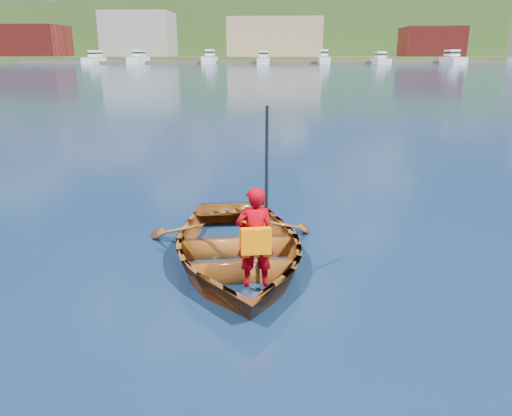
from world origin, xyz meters
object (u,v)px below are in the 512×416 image
(child_paddler, at_px, (255,237))
(dock, at_px, (292,62))
(rowboat, at_px, (237,247))
(marina_yachts, at_px, (325,59))

(child_paddler, relative_size, dock, 0.01)
(rowboat, distance_m, marina_yachts, 144.02)
(rowboat, relative_size, dock, 0.03)
(rowboat, relative_size, child_paddler, 1.94)
(child_paddler, height_order, dock, child_paddler)
(child_paddler, bearing_deg, rowboat, 109.43)
(rowboat, xyz_separation_m, dock, (1.70, 148.26, 0.17))
(dock, xyz_separation_m, marina_yachts, (9.44, -4.68, 0.99))
(rowboat, xyz_separation_m, child_paddler, (0.30, -0.86, 0.47))
(dock, relative_size, marina_yachts, 1.15)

